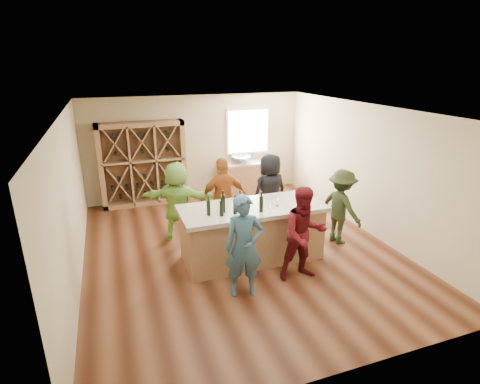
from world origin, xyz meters
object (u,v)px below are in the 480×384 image
object	(u,v)px
sink	(241,159)
person_far_left	(178,201)
wine_bottle_b	(222,208)
person_near_left	(244,247)
wine_bottle_c	(223,203)
wine_bottle_a	(209,208)
person_far_mid	(224,198)
wine_bottle_d	(235,207)
wine_bottle_e	(240,203)
wine_rack	(143,164)
person_server	(341,207)
person_near_right	(304,234)
person_far_right	(270,192)
wine_bottle_f	(261,204)
tasting_counter_base	(252,234)

from	to	relation	value
sink	person_far_left	distance (m)	3.24
wine_bottle_b	person_near_left	bearing A→B (deg)	-81.31
wine_bottle_c	person_near_left	distance (m)	1.04
wine_bottle_a	person_far_mid	world-z (taller)	person_far_mid
wine_bottle_a	wine_bottle_d	bearing A→B (deg)	-13.15
wine_bottle_e	person_near_left	distance (m)	1.01
wine_bottle_a	wine_bottle_e	distance (m)	0.58
wine_rack	wine_bottle_c	distance (m)	3.95
wine_rack	person_server	size ratio (longest dim) A/B	1.39
wine_bottle_a	person_near_left	world-z (taller)	person_near_left
person_near_right	person_far_left	world-z (taller)	person_far_left
wine_bottle_d	person_far_right	distance (m)	2.00
wine_bottle_e	person_far_right	world-z (taller)	person_far_right
wine_bottle_c	person_far_left	distance (m)	1.58
person_far_right	person_far_left	distance (m)	2.07
wine_rack	person_far_mid	bearing A→B (deg)	-61.60
person_far_left	wine_rack	bearing A→B (deg)	-56.40
person_server	sink	bearing A→B (deg)	0.41
wine_bottle_c	person_far_right	world-z (taller)	person_far_right
person_far_right	person_near_left	bearing A→B (deg)	48.56
wine_bottle_a	person_far_right	world-z (taller)	person_far_right
person_far_mid	person_far_left	xyz separation A→B (m)	(-0.95, 0.20, -0.02)
wine_bottle_a	wine_rack	bearing A→B (deg)	100.77
person_server	wine_bottle_c	bearing A→B (deg)	79.30
sink	person_far_right	size ratio (longest dim) A/B	0.31
sink	person_far_right	distance (m)	2.45
wine_bottle_b	person_far_mid	distance (m)	1.49
wine_bottle_a	wine_bottle_e	bearing A→B (deg)	-1.94
wine_bottle_a	wine_bottle_f	world-z (taller)	wine_bottle_f
wine_bottle_f	wine_bottle_c	bearing A→B (deg)	161.99
wine_rack	sink	size ratio (longest dim) A/B	4.06
sink	wine_bottle_a	size ratio (longest dim) A/B	1.97
wine_bottle_b	person_far_mid	world-z (taller)	person_far_mid
sink	wine_bottle_a	distance (m)	4.28
wine_bottle_a	wine_bottle_f	xyz separation A→B (m)	(0.93, -0.16, 0.01)
wine_bottle_a	person_far_left	distance (m)	1.54
wine_bottle_c	person_far_left	bearing A→B (deg)	111.91
wine_bottle_c	person_near_right	distance (m)	1.52
wine_bottle_e	person_far_left	size ratio (longest dim) A/B	0.19
tasting_counter_base	wine_bottle_d	distance (m)	0.87
wine_bottle_a	wine_bottle_d	distance (m)	0.47
person_server	person_far_mid	bearing A→B (deg)	49.99
person_server	wine_bottle_f	bearing A→B (deg)	86.40
person_far_left	wine_bottle_b	bearing A→B (deg)	130.50
person_server	wine_rack	bearing A→B (deg)	30.79
tasting_counter_base	wine_bottle_a	world-z (taller)	wine_bottle_a
wine_rack	wine_bottle_d	xyz separation A→B (m)	(1.19, -3.97, 0.12)
wine_bottle_b	person_near_right	distance (m)	1.49
person_far_mid	person_near_right	bearing A→B (deg)	109.84
wine_bottle_a	person_near_left	size ratio (longest dim) A/B	0.16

